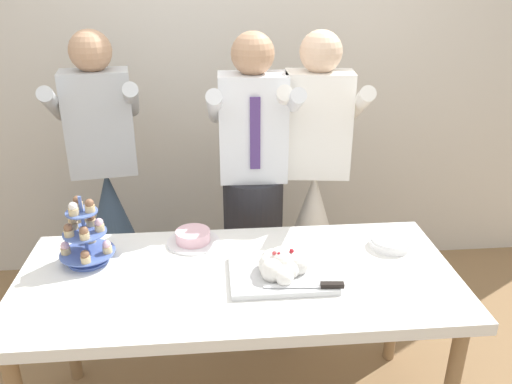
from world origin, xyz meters
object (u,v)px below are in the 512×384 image
plate_stack (391,242)px  person_bride (312,229)px  cupcake_stand (85,237)px  main_cake_tray (281,267)px  round_cake (193,238)px  person_guest (113,227)px  dessert_table (238,290)px  person_groom (253,207)px

plate_stack → person_bride: 0.64m
cupcake_stand → person_bride: size_ratio=0.18×
main_cake_tray → round_cake: (-0.36, 0.31, -0.02)m
main_cake_tray → person_guest: 1.24m
round_cake → person_bride: bearing=34.5°
person_guest → dessert_table: bearing=-51.8°
person_groom → round_cake: bearing=-126.7°
plate_stack → round_cake: bearing=172.8°
plate_stack → round_cake: 0.89m
cupcake_stand → person_groom: size_ratio=0.18×
dessert_table → plate_stack: plate_stack is taller
cupcake_stand → round_cake: bearing=15.7°
person_guest → main_cake_tray: bearing=-46.2°
person_groom → person_guest: bearing=168.9°
main_cake_tray → plate_stack: 0.56m
dessert_table → round_cake: size_ratio=7.50×
round_cake → cupcake_stand: bearing=-164.3°
cupcake_stand → main_cake_tray: bearing=-13.0°
person_bride → person_guest: (-1.12, 0.13, 0.00)m
cupcake_stand → round_cake: (0.44, 0.12, -0.09)m
cupcake_stand → plate_stack: cupcake_stand is taller
dessert_table → round_cake: (-0.19, 0.28, 0.10)m
person_bride → person_guest: same height
main_cake_tray → plate_stack: size_ratio=2.30×
dessert_table → cupcake_stand: 0.68m
plate_stack → dessert_table: bearing=-166.4°
dessert_table → person_groom: bearing=80.2°
plate_stack → person_groom: size_ratio=0.11×
cupcake_stand → person_guest: (-0.04, 0.69, -0.31)m
round_cake → person_guest: 0.77m
round_cake → main_cake_tray: bearing=-40.5°
person_groom → person_bride: size_ratio=1.00×
dessert_table → round_cake: 0.35m
person_guest → cupcake_stand: bearing=-86.9°
person_bride → plate_stack: bearing=-66.3°
person_guest → person_groom: bearing=-11.1°
dessert_table → plate_stack: bearing=13.6°
main_cake_tray → person_groom: size_ratio=0.26×
cupcake_stand → dessert_table: bearing=-13.9°
cupcake_stand → main_cake_tray: cupcake_stand is taller
dessert_table → main_cake_tray: main_cake_tray is taller
dessert_table → person_bride: size_ratio=1.08×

